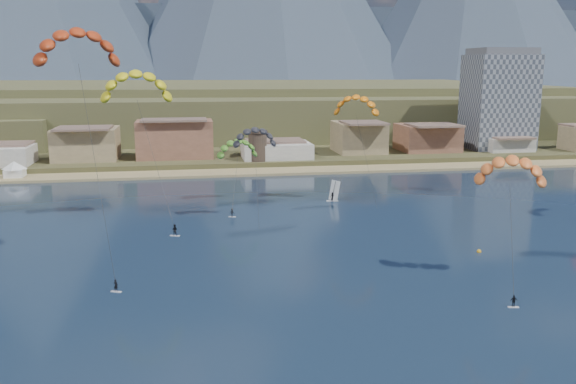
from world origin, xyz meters
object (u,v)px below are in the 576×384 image
(kitesurfer_orange, at_px, (511,166))
(kitesurfer_green, at_px, (237,146))
(apartment_tower, at_px, (499,100))
(buoy, at_px, (479,251))
(kitesurfer_red, at_px, (77,41))
(windsurfer, at_px, (333,195))
(watchtower, at_px, (258,146))
(kitesurfer_yellow, at_px, (136,82))

(kitesurfer_orange, xyz_separation_m, kitesurfer_green, (-31.64, 52.88, -3.44))
(apartment_tower, xyz_separation_m, buoy, (-55.45, -98.57, -17.70))
(kitesurfer_red, xyz_separation_m, windsurfer, (44.12, 37.10, -29.96))
(watchtower, bearing_deg, kitesurfer_yellow, -116.16)
(kitesurfer_red, bearing_deg, kitesurfer_green, 59.01)
(kitesurfer_green, bearing_deg, kitesurfer_orange, -59.11)
(kitesurfer_green, bearing_deg, watchtower, 77.87)
(kitesurfer_red, xyz_separation_m, buoy, (57.81, -1.80, -31.25))
(kitesurfer_orange, bearing_deg, kitesurfer_yellow, 142.64)
(apartment_tower, xyz_separation_m, kitesurfer_green, (-89.16, -56.63, -5.91))
(kitesurfer_red, distance_m, kitesurfer_orange, 59.39)
(kitesurfer_red, distance_m, kitesurfer_yellow, 26.96)
(apartment_tower, relative_size, kitesurfer_red, 0.93)
(kitesurfer_yellow, height_order, windsurfer, kitesurfer_yellow)
(apartment_tower, relative_size, kitesurfer_green, 1.88)
(watchtower, relative_size, kitesurfer_red, 0.25)
(kitesurfer_red, height_order, kitesurfer_yellow, kitesurfer_red)
(kitesurfer_orange, bearing_deg, apartment_tower, 62.29)
(kitesurfer_yellow, distance_m, kitesurfer_orange, 64.31)
(kitesurfer_yellow, bearing_deg, kitesurfer_orange, -37.36)
(apartment_tower, bearing_deg, kitesurfer_red, -139.49)
(kitesurfer_yellow, xyz_separation_m, windsurfer, (38.85, 11.32, -24.14))
(kitesurfer_yellow, bearing_deg, apartment_tower, 33.32)
(kitesurfer_red, xyz_separation_m, kitesurfer_yellow, (5.28, 25.79, -5.83))
(kitesurfer_orange, distance_m, windsurfer, 53.05)
(kitesurfer_red, height_order, buoy, kitesurfer_red)
(apartment_tower, relative_size, kitesurfer_orange, 1.69)
(windsurfer, bearing_deg, watchtower, 103.38)
(kitesurfer_yellow, bearing_deg, windsurfer, 16.24)
(kitesurfer_orange, height_order, kitesurfer_green, kitesurfer_orange)
(windsurfer, height_order, buoy, windsurfer)
(apartment_tower, distance_m, watchtower, 82.02)
(kitesurfer_red, bearing_deg, watchtower, 68.11)
(kitesurfer_yellow, bearing_deg, buoy, -27.71)
(kitesurfer_orange, bearing_deg, windsurfer, 103.13)
(kitesurfer_green, bearing_deg, kitesurfer_red, -120.99)
(buoy, bearing_deg, kitesurfer_yellow, 152.29)
(kitesurfer_green, xyz_separation_m, windsurfer, (20.02, -3.03, -10.51))
(kitesurfer_yellow, bearing_deg, kitesurfer_red, -101.56)
(watchtower, bearing_deg, kitesurfer_orange, -76.75)
(kitesurfer_orange, distance_m, buoy, 18.87)
(apartment_tower, bearing_deg, kitesurfer_green, -147.58)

